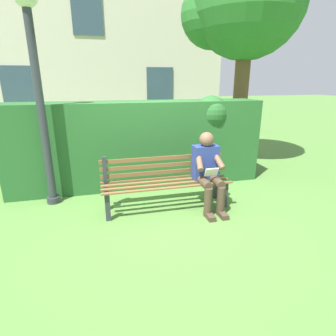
{
  "coord_description": "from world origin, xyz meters",
  "views": [
    {
      "loc": [
        0.91,
        3.72,
        1.89
      ],
      "look_at": [
        0.0,
        0.1,
        0.68
      ],
      "focal_mm": 29.0,
      "sensor_mm": 36.0,
      "label": 1
    }
  ],
  "objects_px": {
    "tree": "(242,4)",
    "lamp_post": "(36,77)",
    "park_bench": "(165,180)",
    "person_seated": "(208,169)"
  },
  "relations": [
    {
      "from": "tree",
      "to": "lamp_post",
      "type": "height_order",
      "value": "tree"
    },
    {
      "from": "park_bench",
      "to": "lamp_post",
      "type": "height_order",
      "value": "lamp_post"
    },
    {
      "from": "park_bench",
      "to": "lamp_post",
      "type": "relative_size",
      "value": 0.63
    },
    {
      "from": "person_seated",
      "to": "tree",
      "type": "relative_size",
      "value": 0.25
    },
    {
      "from": "person_seated",
      "to": "tree",
      "type": "distance_m",
      "value": 3.83
    },
    {
      "from": "person_seated",
      "to": "lamp_post",
      "type": "height_order",
      "value": "lamp_post"
    },
    {
      "from": "person_seated",
      "to": "lamp_post",
      "type": "relative_size",
      "value": 0.38
    },
    {
      "from": "park_bench",
      "to": "lamp_post",
      "type": "bearing_deg",
      "value": -18.32
    },
    {
      "from": "person_seated",
      "to": "lamp_post",
      "type": "distance_m",
      "value": 2.8
    },
    {
      "from": "person_seated",
      "to": "tree",
      "type": "bearing_deg",
      "value": -124.56
    }
  ]
}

